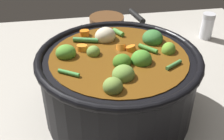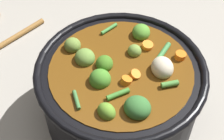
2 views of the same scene
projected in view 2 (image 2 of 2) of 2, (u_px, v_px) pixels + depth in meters
name	position (u px, v px, depth m)	size (l,w,h in m)	color
ground_plane	(120.00, 112.00, 0.73)	(1.10, 1.10, 0.00)	#9E998E
cooking_pot	(120.00, 90.00, 0.67)	(0.33, 0.33, 0.17)	black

